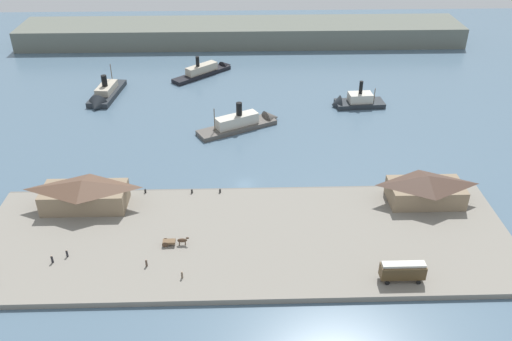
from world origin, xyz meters
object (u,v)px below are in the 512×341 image
(horse_cart, at_px, (174,241))
(ferry_near_quay, at_px, (104,96))
(pedestrian_standing_center, at_px, (52,259))
(ferry_approaching_west, at_px, (207,70))
(street_tram, at_px, (403,270))
(pedestrian_walking_east, at_px, (146,263))
(ferry_moored_east, at_px, (353,102))
(mooring_post_center_west, at_px, (145,191))
(ferry_moored_west, at_px, (247,122))
(mooring_post_east, at_px, (192,191))
(ferry_shed_central_terminal, at_px, (84,193))
(pedestrian_near_west_shed, at_px, (67,253))
(pedestrian_at_waters_edge, at_px, (182,275))
(mooring_post_west, at_px, (220,191))
(ferry_shed_east_terminal, at_px, (426,188))

(horse_cart, xyz_separation_m, ferry_near_quay, (-30.27, 76.25, -0.77))
(pedestrian_standing_center, relative_size, ferry_approaching_west, 0.08)
(street_tram, relative_size, pedestrian_walking_east, 5.03)
(ferry_moored_east, bearing_deg, mooring_post_center_west, -139.44)
(horse_cart, height_order, ferry_moored_west, ferry_moored_west)
(mooring_post_east, relative_size, ferry_near_quay, 0.04)
(ferry_moored_west, distance_m, ferry_approaching_west, 44.79)
(pedestrian_walking_east, relative_size, ferry_moored_west, 0.06)
(ferry_moored_east, bearing_deg, ferry_approaching_west, 148.34)
(ferry_shed_central_terminal, distance_m, pedestrian_walking_east, 26.38)
(ferry_approaching_west, bearing_deg, ferry_moored_east, -31.66)
(ferry_shed_central_terminal, relative_size, ferry_moored_east, 1.11)
(pedestrian_standing_center, height_order, ferry_near_quay, ferry_near_quay)
(ferry_moored_west, xyz_separation_m, ferry_moored_east, (33.73, 13.64, -0.08))
(horse_cart, relative_size, mooring_post_east, 6.07)
(pedestrian_walking_east, bearing_deg, ferry_shed_central_terminal, 128.58)
(ferry_moored_west, distance_m, ferry_moored_east, 36.38)
(mooring_post_east, bearing_deg, mooring_post_center_west, 177.58)
(street_tram, distance_m, horse_cart, 44.70)
(pedestrian_near_west_shed, xyz_separation_m, ferry_moored_west, (36.08, 58.18, -0.47))
(horse_cart, height_order, pedestrian_at_waters_edge, horse_cart)
(mooring_post_west, bearing_deg, mooring_post_east, -179.83)
(street_tram, distance_m, ferry_moored_west, 72.40)
(horse_cart, distance_m, pedestrian_near_west_shed, 20.95)
(pedestrian_standing_center, xyz_separation_m, pedestrian_near_west_shed, (2.38, 1.71, -0.05))
(street_tram, relative_size, pedestrian_standing_center, 4.71)
(pedestrian_near_west_shed, distance_m, mooring_post_east, 31.66)
(ferry_near_quay, height_order, ferry_approaching_west, ferry_near_quay)
(street_tram, distance_m, mooring_post_west, 46.11)
(street_tram, xyz_separation_m, mooring_post_center_west, (-51.85, 31.00, -1.95))
(ferry_shed_central_terminal, height_order, ferry_near_quay, ferry_near_quay)
(ferry_shed_east_terminal, bearing_deg, pedestrian_walking_east, -161.28)
(pedestrian_standing_center, distance_m, mooring_post_east, 34.57)
(pedestrian_at_waters_edge, xyz_separation_m, ferry_near_quay, (-32.65, 86.05, -0.56))
(ferry_near_quay, bearing_deg, ferry_moored_west, -24.78)
(ferry_near_quay, xyz_separation_m, ferry_approaching_west, (32.19, 21.66, 0.06))
(street_tram, distance_m, ferry_moored_east, 80.71)
(street_tram, relative_size, ferry_near_quay, 0.36)
(mooring_post_west, bearing_deg, ferry_moored_east, 50.99)
(street_tram, height_order, ferry_moored_east, ferry_moored_east)
(mooring_post_center_west, height_order, ferry_approaching_west, ferry_approaching_west)
(pedestrian_near_west_shed, relative_size, ferry_moored_east, 0.10)
(mooring_post_east, height_order, ferry_approaching_west, ferry_approaching_west)
(street_tram, bearing_deg, ferry_shed_east_terminal, 64.99)
(horse_cart, xyz_separation_m, pedestrian_walking_east, (-4.74, -6.29, -0.18))
(pedestrian_standing_center, height_order, pedestrian_at_waters_edge, pedestrian_standing_center)
(pedestrian_walking_east, relative_size, mooring_post_west, 1.82)
(mooring_post_west, height_order, ferry_moored_west, ferry_moored_west)
(mooring_post_east, bearing_deg, ferry_approaching_west, 90.16)
(pedestrian_at_waters_edge, distance_m, mooring_post_east, 28.70)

